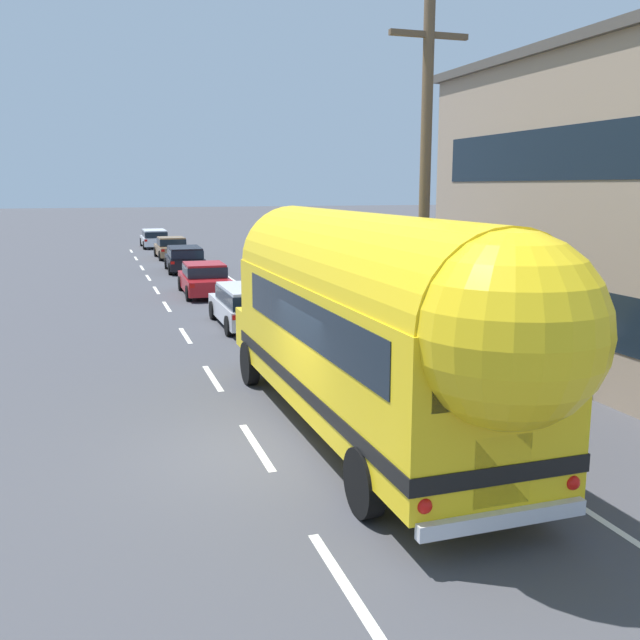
{
  "coord_description": "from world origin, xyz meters",
  "views": [
    {
      "loc": [
        -2.57,
        -11.39,
        4.57
      ],
      "look_at": [
        1.79,
        2.11,
        1.86
      ],
      "focal_mm": 39.47,
      "sensor_mm": 36.0,
      "label": 1
    }
  ],
  "objects_px": {
    "car_second": "(204,278)",
    "car_third": "(185,257)",
    "car_lead": "(248,303)",
    "utility_pole": "(425,193)",
    "painted_bus": "(371,318)",
    "car_fourth": "(171,247)",
    "car_fifth": "(154,237)"
  },
  "relations": [
    {
      "from": "car_fourth",
      "to": "car_fifth",
      "type": "height_order",
      "value": "same"
    },
    {
      "from": "car_second",
      "to": "car_third",
      "type": "bearing_deg",
      "value": 88.39
    },
    {
      "from": "utility_pole",
      "to": "car_third",
      "type": "relative_size",
      "value": 1.97
    },
    {
      "from": "utility_pole",
      "to": "car_second",
      "type": "distance_m",
      "value": 16.28
    },
    {
      "from": "car_fourth",
      "to": "car_lead",
      "type": "bearing_deg",
      "value": -90.1
    },
    {
      "from": "painted_bus",
      "to": "car_fourth",
      "type": "distance_m",
      "value": 34.87
    },
    {
      "from": "car_fourth",
      "to": "car_fifth",
      "type": "relative_size",
      "value": 0.96
    },
    {
      "from": "car_lead",
      "to": "utility_pole",
      "type": "bearing_deg",
      "value": -74.83
    },
    {
      "from": "car_second",
      "to": "car_fifth",
      "type": "height_order",
      "value": "same"
    },
    {
      "from": "painted_bus",
      "to": "car_third",
      "type": "distance_m",
      "value": 27.27
    },
    {
      "from": "car_second",
      "to": "car_lead",
      "type": "bearing_deg",
      "value": -87.66
    },
    {
      "from": "painted_bus",
      "to": "car_fifth",
      "type": "relative_size",
      "value": 2.58
    },
    {
      "from": "car_lead",
      "to": "car_second",
      "type": "bearing_deg",
      "value": 92.34
    },
    {
      "from": "car_fifth",
      "to": "utility_pole",
      "type": "bearing_deg",
      "value": -86.38
    },
    {
      "from": "car_fourth",
      "to": "car_third",
      "type": "bearing_deg",
      "value": -90.77
    },
    {
      "from": "car_lead",
      "to": "car_third",
      "type": "bearing_deg",
      "value": 90.22
    },
    {
      "from": "painted_bus",
      "to": "car_lead",
      "type": "bearing_deg",
      "value": 89.06
    },
    {
      "from": "painted_bus",
      "to": "car_lead",
      "type": "relative_size",
      "value": 2.66
    },
    {
      "from": "painted_bus",
      "to": "car_third",
      "type": "bearing_deg",
      "value": 89.74
    },
    {
      "from": "car_third",
      "to": "car_fifth",
      "type": "distance_m",
      "value": 16.08
    },
    {
      "from": "car_lead",
      "to": "car_fourth",
      "type": "bearing_deg",
      "value": 89.9
    },
    {
      "from": "car_lead",
      "to": "car_fifth",
      "type": "bearing_deg",
      "value": 90.56
    },
    {
      "from": "painted_bus",
      "to": "car_lead",
      "type": "distance_m",
      "value": 11.32
    },
    {
      "from": "car_fourth",
      "to": "utility_pole",
      "type": "bearing_deg",
      "value": -86.06
    },
    {
      "from": "car_lead",
      "to": "car_third",
      "type": "distance_m",
      "value": 16.01
    },
    {
      "from": "painted_bus",
      "to": "car_third",
      "type": "xyz_separation_m",
      "value": [
        0.12,
        27.23,
        -1.51
      ]
    },
    {
      "from": "car_third",
      "to": "car_fourth",
      "type": "bearing_deg",
      "value": 89.23
    },
    {
      "from": "car_fourth",
      "to": "car_fifth",
      "type": "distance_m",
      "value": 8.48
    },
    {
      "from": "painted_bus",
      "to": "car_second",
      "type": "distance_m",
      "value": 18.69
    },
    {
      "from": "utility_pole",
      "to": "painted_bus",
      "type": "relative_size",
      "value": 0.73
    },
    {
      "from": "car_second",
      "to": "car_third",
      "type": "distance_m",
      "value": 8.61
    },
    {
      "from": "painted_bus",
      "to": "car_fifth",
      "type": "distance_m",
      "value": 43.33
    }
  ]
}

